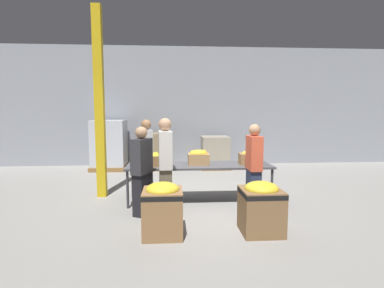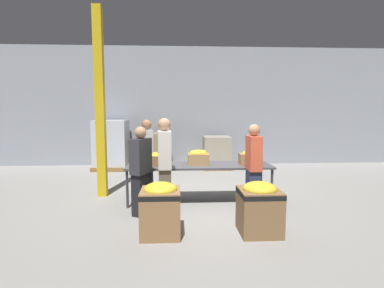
{
  "view_description": "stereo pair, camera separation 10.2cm",
  "coord_description": "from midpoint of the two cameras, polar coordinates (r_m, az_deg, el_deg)",
  "views": [
    {
      "loc": [
        -0.56,
        -5.96,
        1.83
      ],
      "look_at": [
        -0.13,
        0.23,
        1.16
      ],
      "focal_mm": 28.0,
      "sensor_mm": 36.0,
      "label": 1
    },
    {
      "loc": [
        -0.46,
        -5.96,
        1.83
      ],
      "look_at": [
        -0.13,
        0.23,
        1.16
      ],
      "focal_mm": 28.0,
      "sensor_mm": 36.0,
      "label": 2
    }
  ],
  "objects": [
    {
      "name": "ground_plane",
      "position": [
        6.26,
        1.8,
        -10.8
      ],
      "size": [
        30.0,
        30.0,
        0.0
      ],
      "primitive_type": "plane",
      "color": "gray"
    },
    {
      "name": "wall_back",
      "position": [
        10.31,
        -0.21,
        7.16
      ],
      "size": [
        16.0,
        0.08,
        4.0
      ],
      "color": "#9399A3",
      "rests_on": "ground_plane"
    },
    {
      "name": "sorting_table",
      "position": [
        6.08,
        1.83,
        -4.34
      ],
      "size": [
        2.91,
        0.85,
        0.76
      ],
      "color": "#4C4C51",
      "rests_on": "ground_plane"
    },
    {
      "name": "banana_box_0",
      "position": [
        5.97,
        -6.81,
        -2.91
      ],
      "size": [
        0.42,
        0.33,
        0.27
      ],
      "color": "olive",
      "rests_on": "sorting_table"
    },
    {
      "name": "banana_box_1",
      "position": [
        6.04,
        1.69,
        -2.5
      ],
      "size": [
        0.42,
        0.36,
        0.31
      ],
      "color": "tan",
      "rests_on": "sorting_table"
    },
    {
      "name": "banana_box_2",
      "position": [
        6.18,
        11.51,
        -2.53
      ],
      "size": [
        0.44,
        0.28,
        0.29
      ],
      "color": "#A37A4C",
      "rests_on": "sorting_table"
    },
    {
      "name": "volunteer_0",
      "position": [
        5.44,
        -4.69,
        -4.18
      ],
      "size": [
        0.26,
        0.47,
        1.71
      ],
      "rotation": [
        0.0,
        0.0,
        1.64
      ],
      "color": "#6B604C",
      "rests_on": "ground_plane"
    },
    {
      "name": "volunteer_1",
      "position": [
        5.64,
        12.11,
        -4.49
      ],
      "size": [
        0.22,
        0.43,
        1.6
      ],
      "rotation": [
        0.0,
        0.0,
        1.57
      ],
      "color": "#2D3856",
      "rests_on": "ground_plane"
    },
    {
      "name": "volunteer_2",
      "position": [
        6.69,
        -8.14,
        -2.51
      ],
      "size": [
        0.32,
        0.48,
        1.66
      ],
      "rotation": [
        0.0,
        0.0,
        -1.35
      ],
      "color": "#2D3856",
      "rests_on": "ground_plane"
    },
    {
      "name": "volunteer_3",
      "position": [
        5.36,
        -9.13,
        -5.17
      ],
      "size": [
        0.37,
        0.47,
        1.57
      ],
      "rotation": [
        0.0,
        0.0,
        1.12
      ],
      "color": "black",
      "rests_on": "ground_plane"
    },
    {
      "name": "donation_bin_0",
      "position": [
        4.53,
        -5.35,
        -11.92
      ],
      "size": [
        0.58,
        0.58,
        0.8
      ],
      "color": "olive",
      "rests_on": "ground_plane"
    },
    {
      "name": "donation_bin_1",
      "position": [
        4.71,
        13.32,
        -11.44
      ],
      "size": [
        0.6,
        0.6,
        0.79
      ],
      "color": "olive",
      "rests_on": "ground_plane"
    },
    {
      "name": "support_pillar",
      "position": [
        6.66,
        -16.69,
        7.41
      ],
      "size": [
        0.19,
        0.19,
        4.0
      ],
      "color": "gold",
      "rests_on": "ground_plane"
    },
    {
      "name": "pallet_stack_0",
      "position": [
        9.67,
        -6.71,
        -1.38
      ],
      "size": [
        0.97,
        0.97,
        1.14
      ],
      "color": "olive",
      "rests_on": "ground_plane"
    },
    {
      "name": "pallet_stack_1",
      "position": [
        9.68,
        5.03,
        -1.67
      ],
      "size": [
        0.93,
        0.93,
        1.03
      ],
      "color": "olive",
      "rests_on": "ground_plane"
    },
    {
      "name": "pallet_stack_2",
      "position": [
        9.86,
        -14.82,
        -0.18
      ],
      "size": [
        1.1,
        1.1,
        1.56
      ],
      "color": "olive",
      "rests_on": "ground_plane"
    }
  ]
}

